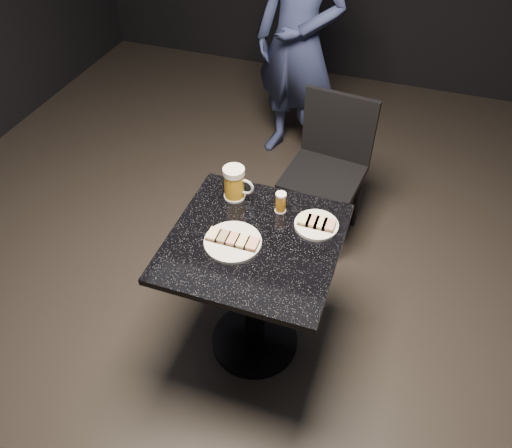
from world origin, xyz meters
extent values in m
plane|color=black|center=(0.00, 0.00, 0.00)|extent=(6.00, 6.00, 0.00)
cylinder|color=silver|center=(-0.08, -0.05, 0.76)|extent=(0.24, 0.24, 0.01)
cylinder|color=white|center=(0.22, 0.16, 0.76)|extent=(0.19, 0.19, 0.01)
imported|color=navy|center=(-0.28, 1.66, 0.86)|extent=(0.73, 0.60, 1.73)
cylinder|color=black|center=(0.00, 0.00, 0.01)|extent=(0.44, 0.44, 0.03)
cylinder|color=black|center=(0.00, 0.00, 0.37)|extent=(0.10, 0.10, 0.69)
cube|color=black|center=(0.00, 0.00, 0.73)|extent=(0.70, 0.70, 0.03)
cylinder|color=silver|center=(-0.17, 0.23, 0.76)|extent=(0.10, 0.10, 0.01)
cylinder|color=gold|center=(-0.17, 0.23, 0.82)|extent=(0.09, 0.09, 0.12)
cylinder|color=white|center=(-0.17, 0.23, 0.89)|extent=(0.10, 0.10, 0.03)
torus|color=silver|center=(-0.12, 0.22, 0.82)|extent=(0.08, 0.01, 0.08)
cylinder|color=silver|center=(0.05, 0.20, 0.75)|extent=(0.05, 0.05, 0.01)
cylinder|color=orange|center=(0.05, 0.20, 0.80)|extent=(0.04, 0.04, 0.08)
cylinder|color=white|center=(0.05, 0.20, 0.84)|extent=(0.05, 0.05, 0.01)
cube|color=black|center=(0.11, 0.88, 0.45)|extent=(0.47, 0.47, 0.04)
cylinder|color=black|center=(-0.09, 0.72, 0.21)|extent=(0.03, 0.03, 0.43)
cylinder|color=black|center=(0.27, 0.68, 0.21)|extent=(0.03, 0.03, 0.43)
cylinder|color=black|center=(-0.04, 1.07, 0.21)|extent=(0.03, 0.03, 0.43)
cylinder|color=black|center=(0.31, 1.03, 0.21)|extent=(0.03, 0.03, 0.43)
cube|color=black|center=(0.13, 1.07, 0.67)|extent=(0.42, 0.08, 0.42)
cube|color=#4C3521|center=(-0.16, -0.05, 0.77)|extent=(0.05, 0.07, 0.01)
cube|color=beige|center=(-0.16, -0.05, 0.78)|extent=(0.05, 0.07, 0.01)
cube|color=#4C3521|center=(-0.12, -0.05, 0.77)|extent=(0.05, 0.07, 0.01)
cube|color=#8C7251|center=(-0.12, -0.05, 0.78)|extent=(0.05, 0.07, 0.01)
cube|color=#4C3521|center=(-0.08, -0.05, 0.77)|extent=(0.05, 0.07, 0.01)
cube|color=tan|center=(-0.08, -0.05, 0.78)|extent=(0.05, 0.07, 0.01)
cube|color=#4C3521|center=(-0.04, -0.05, 0.77)|extent=(0.05, 0.07, 0.01)
cube|color=#D1D184|center=(-0.04, -0.05, 0.78)|extent=(0.05, 0.07, 0.01)
cube|color=#4C3521|center=(0.01, -0.05, 0.77)|extent=(0.05, 0.07, 0.01)
cube|color=tan|center=(0.01, -0.05, 0.78)|extent=(0.05, 0.07, 0.01)
cube|color=#4C3521|center=(0.17, 0.16, 0.77)|extent=(0.05, 0.07, 0.01)
cube|color=#D1D184|center=(0.17, 0.16, 0.78)|extent=(0.05, 0.07, 0.01)
cube|color=#4C3521|center=(0.20, 0.16, 0.77)|extent=(0.05, 0.07, 0.01)
cube|color=tan|center=(0.20, 0.16, 0.78)|extent=(0.05, 0.07, 0.01)
cube|color=#4C3521|center=(0.24, 0.16, 0.77)|extent=(0.05, 0.07, 0.01)
cube|color=beige|center=(0.24, 0.16, 0.78)|extent=(0.05, 0.07, 0.01)
cube|color=#4C3521|center=(0.27, 0.16, 0.77)|extent=(0.05, 0.07, 0.01)
cube|color=tan|center=(0.27, 0.16, 0.78)|extent=(0.05, 0.07, 0.01)
camera|label=1|loc=(0.48, -1.36, 2.22)|focal=35.00mm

